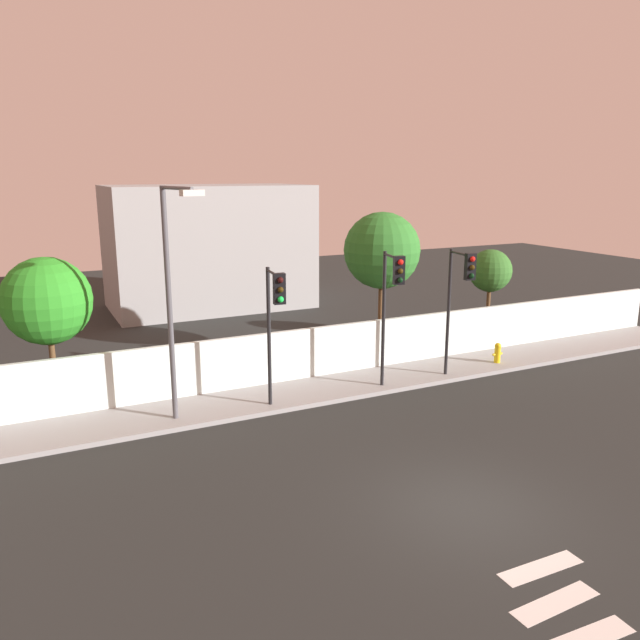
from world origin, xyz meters
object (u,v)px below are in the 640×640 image
Objects in this scene: traffic_light_left at (392,292)px; roadside_tree_leftmost at (47,301)px; fire_hydrant at (498,352)px; traffic_light_right at (275,310)px; roadside_tree_midleft at (382,251)px; street_lamp_curbside at (172,286)px; roadside_tree_midright at (490,271)px; traffic_light_center at (460,287)px.

traffic_light_left is 0.96× the size of roadside_tree_leftmost.
traffic_light_left is 5.91× the size of fire_hydrant.
fire_hydrant is (9.65, 0.95, -2.82)m from traffic_light_right.
roadside_tree_midleft reaches higher than roadside_tree_leftmost.
street_lamp_curbside is 14.78m from roadside_tree_midright.
traffic_light_right is at bearing -179.88° from traffic_light_left.
traffic_light_center is 3.97m from roadside_tree_midleft.
fire_hydrant is at bearing -38.07° from roadside_tree_midleft.
traffic_light_right is 0.75× the size of roadside_tree_midleft.
roadside_tree_leftmost is at bearing 163.65° from traffic_light_center.
traffic_light_center reaches higher than fire_hydrant.
roadside_tree_midright is at bearing 0.00° from roadside_tree_leftmost.
traffic_light_center is at bearing -0.47° from traffic_light_left.
traffic_light_left is 0.68× the size of street_lamp_curbside.
roadside_tree_midright is (7.43, 3.76, -0.36)m from traffic_light_left.
traffic_light_left is 1.13× the size of roadside_tree_midright.
roadside_tree_leftmost is 12.11m from roadside_tree_midleft.
roadside_tree_midleft is (12.08, 0.00, 0.90)m from roadside_tree_leftmost.
roadside_tree_midleft is (8.90, 3.15, 0.17)m from street_lamp_curbside.
traffic_light_center is 0.78× the size of roadside_tree_midleft.
traffic_light_left is 1.01× the size of traffic_light_center.
fire_hydrant is at bearing 9.59° from traffic_light_left.
traffic_light_right is at bearing -148.01° from roadside_tree_midleft.
roadside_tree_leftmost reaches higher than fire_hydrant.
fire_hydrant is at bearing -10.22° from roadside_tree_leftmost.
roadside_tree_leftmost is at bearing 148.00° from traffic_light_right.
roadside_tree_midright reaches higher than fire_hydrant.
traffic_light_left is 7.02m from street_lamp_curbside.
traffic_light_center is at bearing -3.75° from street_lamp_curbside.
roadside_tree_leftmost is 0.83× the size of roadside_tree_midleft.
traffic_light_center is 1.04× the size of traffic_light_right.
traffic_light_center is at bearing -160.95° from fire_hydrant.
roadside_tree_leftmost is (-12.91, 3.79, -0.03)m from traffic_light_center.
traffic_light_right is at bearing -12.29° from street_lamp_curbside.
street_lamp_curbside reaches higher than roadside_tree_midright.
street_lamp_curbside is 1.16× the size of roadside_tree_midleft.
roadside_tree_leftmost is (-6.04, 3.77, 0.10)m from traffic_light_right.
roadside_tree_midright is (17.58, 0.00, -0.29)m from roadside_tree_leftmost.
street_lamp_curbside is 8.67× the size of fire_hydrant.
fire_hydrant is at bearing 1.47° from street_lamp_curbside.
street_lamp_curbside is at bearing 174.96° from traffic_light_left.
roadside_tree_midleft reaches higher than traffic_light_left.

